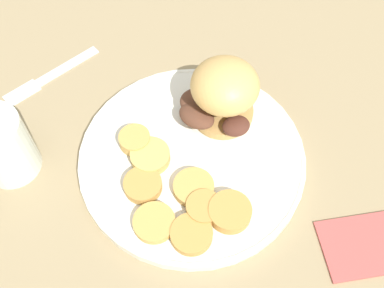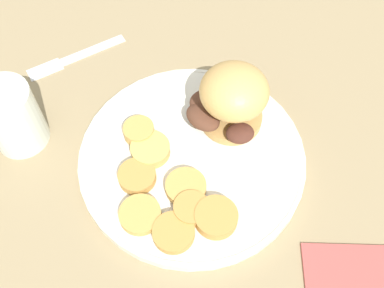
% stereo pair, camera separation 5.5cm
% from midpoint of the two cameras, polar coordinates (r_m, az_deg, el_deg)
% --- Properties ---
extents(ground_plane, '(4.00, 4.00, 0.00)m').
position_cam_midpoint_polar(ground_plane, '(0.58, -2.68, -2.43)').
color(ground_plane, '#937F5B').
extents(dinner_plate, '(0.29, 0.29, 0.02)m').
position_cam_midpoint_polar(dinner_plate, '(0.57, -2.71, -1.95)').
color(dinner_plate, white).
rests_on(dinner_plate, ground_plane).
extents(sandwich, '(0.12, 0.10, 0.09)m').
position_cam_midpoint_polar(sandwich, '(0.56, 0.97, 6.26)').
color(sandwich, tan).
rests_on(sandwich, dinner_plate).
extents(potato_round_0, '(0.05, 0.05, 0.01)m').
position_cam_midpoint_polar(potato_round_0, '(0.54, -2.71, -5.76)').
color(potato_round_0, tan).
rests_on(potato_round_0, dinner_plate).
extents(potato_round_1, '(0.05, 0.05, 0.01)m').
position_cam_midpoint_polar(potato_round_1, '(0.56, -8.09, -1.77)').
color(potato_round_1, tan).
rests_on(potato_round_1, dinner_plate).
extents(potato_round_2, '(0.05, 0.05, 0.01)m').
position_cam_midpoint_polar(potato_round_2, '(0.55, -9.13, -5.40)').
color(potato_round_2, '#BC8942').
rests_on(potato_round_2, dinner_plate).
extents(potato_round_3, '(0.05, 0.05, 0.02)m').
position_cam_midpoint_polar(potato_round_3, '(0.52, 1.84, -8.85)').
color(potato_round_3, '#BC8942').
rests_on(potato_round_3, dinner_plate).
extents(potato_round_4, '(0.04, 0.04, 0.02)m').
position_cam_midpoint_polar(potato_round_4, '(0.58, -9.98, 0.30)').
color(potato_round_4, tan).
rests_on(potato_round_4, dinner_plate).
extents(potato_round_5, '(0.05, 0.05, 0.01)m').
position_cam_midpoint_polar(potato_round_5, '(0.53, -7.83, -10.11)').
color(potato_round_5, tan).
rests_on(potato_round_5, dinner_plate).
extents(potato_round_6, '(0.05, 0.05, 0.01)m').
position_cam_midpoint_polar(potato_round_6, '(0.52, -3.15, -11.63)').
color(potato_round_6, '#BC8942').
rests_on(potato_round_6, dinner_plate).
extents(potato_round_7, '(0.04, 0.04, 0.01)m').
position_cam_midpoint_polar(potato_round_7, '(0.53, -1.47, -8.33)').
color(potato_round_7, '#BC8942').
rests_on(potato_round_7, dinner_plate).
extents(fork, '(0.03, 0.15, 0.00)m').
position_cam_midpoint_polar(fork, '(0.70, -19.63, 8.06)').
color(fork, silver).
rests_on(fork, ground_plane).
extents(drinking_glass, '(0.07, 0.07, 0.09)m').
position_cam_midpoint_polar(drinking_glass, '(0.60, -25.45, -0.49)').
color(drinking_glass, silver).
rests_on(drinking_glass, ground_plane).
extents(napkin, '(0.12, 0.13, 0.01)m').
position_cam_midpoint_polar(napkin, '(0.56, 19.10, -12.16)').
color(napkin, '#B24C47').
rests_on(napkin, ground_plane).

